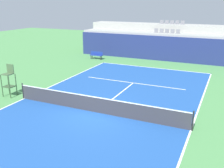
% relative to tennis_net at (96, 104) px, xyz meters
% --- Properties ---
extents(ground_plane, '(80.00, 80.00, 0.00)m').
position_rel_tennis_net_xyz_m(ground_plane, '(0.00, 0.00, -0.51)').
color(ground_plane, '#4C8C4C').
extents(court_surface, '(11.00, 24.00, 0.01)m').
position_rel_tennis_net_xyz_m(court_surface, '(0.00, 0.00, -0.50)').
color(court_surface, '#1E4C99').
rests_on(court_surface, ground_plane).
extents(baseline_far, '(11.00, 0.10, 0.00)m').
position_rel_tennis_net_xyz_m(baseline_far, '(0.00, 11.95, -0.50)').
color(baseline_far, white).
rests_on(baseline_far, court_surface).
extents(sideline_left, '(0.10, 24.00, 0.00)m').
position_rel_tennis_net_xyz_m(sideline_left, '(-5.45, 0.00, -0.50)').
color(sideline_left, white).
rests_on(sideline_left, court_surface).
extents(sideline_right, '(0.10, 24.00, 0.00)m').
position_rel_tennis_net_xyz_m(sideline_right, '(5.45, 0.00, -0.50)').
color(sideline_right, white).
rests_on(sideline_right, court_surface).
extents(service_line_far, '(8.26, 0.10, 0.00)m').
position_rel_tennis_net_xyz_m(service_line_far, '(0.00, 6.40, -0.50)').
color(service_line_far, white).
rests_on(service_line_far, court_surface).
extents(centre_service_line, '(0.10, 6.40, 0.00)m').
position_rel_tennis_net_xyz_m(centre_service_line, '(0.00, 3.20, -0.50)').
color(centre_service_line, white).
rests_on(centre_service_line, court_surface).
extents(back_wall, '(20.05, 0.30, 2.68)m').
position_rel_tennis_net_xyz_m(back_wall, '(0.00, 15.61, 0.83)').
color(back_wall, navy).
rests_on(back_wall, ground_plane).
extents(stands_tier_lower, '(20.05, 2.40, 2.89)m').
position_rel_tennis_net_xyz_m(stands_tier_lower, '(0.00, 16.96, 0.94)').
color(stands_tier_lower, '#9E9E99').
rests_on(stands_tier_lower, ground_plane).
extents(stands_tier_upper, '(20.05, 2.40, 3.70)m').
position_rel_tennis_net_xyz_m(stands_tier_upper, '(0.00, 19.36, 1.34)').
color(stands_tier_upper, '#9E9E99').
rests_on(stands_tier_upper, ground_plane).
extents(seating_row_lower, '(2.92, 0.44, 0.44)m').
position_rel_tennis_net_xyz_m(seating_row_lower, '(-0.00, 17.05, 2.51)').
color(seating_row_lower, slate).
rests_on(seating_row_lower, stands_tier_lower).
extents(seating_row_upper, '(2.92, 0.44, 0.44)m').
position_rel_tennis_net_xyz_m(seating_row_upper, '(-0.00, 19.45, 3.31)').
color(seating_row_upper, slate).
rests_on(seating_row_upper, stands_tier_upper).
extents(tennis_net, '(11.08, 0.08, 1.07)m').
position_rel_tennis_net_xyz_m(tennis_net, '(0.00, 0.00, 0.00)').
color(tennis_net, black).
rests_on(tennis_net, court_surface).
extents(umpire_chair, '(0.76, 0.66, 2.20)m').
position_rel_tennis_net_xyz_m(umpire_chair, '(-6.70, 0.06, 0.68)').
color(umpire_chair, '#334C2D').
rests_on(umpire_chair, ground_plane).
extents(player_bench, '(1.50, 0.40, 0.85)m').
position_rel_tennis_net_xyz_m(player_bench, '(-6.99, 13.28, -0.00)').
color(player_bench, navy).
rests_on(player_bench, ground_plane).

